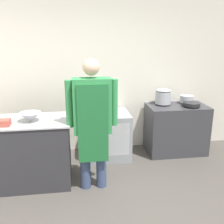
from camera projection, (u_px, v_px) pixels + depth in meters
name	position (u px, v px, depth m)	size (l,w,h in m)	color
ground_plane	(121.00, 224.00, 2.96)	(14.00, 14.00, 0.00)	#4C4742
wall_back	(100.00, 76.00, 4.60)	(8.00, 0.05, 2.70)	silver
prep_counter	(25.00, 152.00, 3.67)	(1.28, 0.71, 0.94)	#2D2D33
stove	(176.00, 129.00, 4.68)	(1.03, 0.61, 0.88)	#38383D
fridge_unit	(109.00, 135.00, 4.51)	(0.69, 0.68, 0.79)	#93999E
person_cook	(92.00, 118.00, 3.39)	(0.67, 0.24, 1.77)	#38476B
mixing_bowl	(30.00, 117.00, 3.48)	(0.29, 0.29, 0.12)	#B2B5BC
plastic_tub	(4.00, 123.00, 3.32)	(0.14, 0.14, 0.08)	#B24C3F
stock_pot	(163.00, 96.00, 4.58)	(0.28, 0.28, 0.26)	#B2B5BC
saute_pan	(192.00, 104.00, 4.47)	(0.29, 0.29, 0.06)	#262628
sauce_pot	(187.00, 99.00, 4.66)	(0.23, 0.23, 0.13)	#B2B5BC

